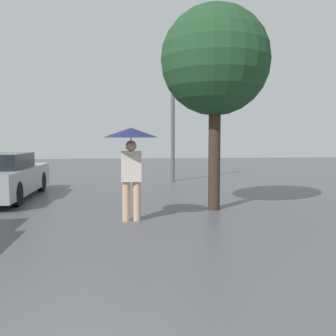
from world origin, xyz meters
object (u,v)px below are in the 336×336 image
pedestrian (131,146)px  parked_car_farthest (0,177)px  street_lamp (173,98)px  tree (215,62)px

pedestrian → parked_car_farthest: (-3.58, 3.32, -0.91)m
pedestrian → street_lamp: (1.75, 7.01, 1.75)m
pedestrian → street_lamp: size_ratio=0.36×
pedestrian → tree: (1.95, 1.02, 1.91)m
parked_car_farthest → tree: tree is taller
parked_car_farthest → street_lamp: street_lamp is taller
pedestrian → tree: tree is taller
parked_car_farthest → street_lamp: (5.33, 3.69, 2.66)m
pedestrian → parked_car_farthest: bearing=137.2°
pedestrian → tree: 2.92m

